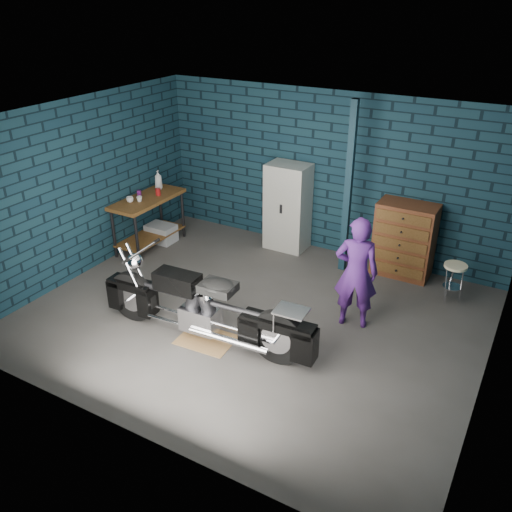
{
  "coord_description": "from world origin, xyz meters",
  "views": [
    {
      "loc": [
        3.16,
        -5.5,
        4.14
      ],
      "look_at": [
        -0.12,
        0.3,
        0.78
      ],
      "focal_mm": 38.0,
      "sensor_mm": 36.0,
      "label": 1
    }
  ],
  "objects_px": {
    "workbench": "(149,222)",
    "person": "(356,273)",
    "locker": "(288,207)",
    "tool_chest": "(404,240)",
    "storage_bin": "(161,233)",
    "motorcycle": "(204,303)",
    "shop_stool": "(453,283)"
  },
  "relations": [
    {
      "from": "workbench",
      "to": "person",
      "type": "distance_m",
      "value": 3.98
    },
    {
      "from": "locker",
      "to": "tool_chest",
      "type": "distance_m",
      "value": 2.02
    },
    {
      "from": "storage_bin",
      "to": "locker",
      "type": "relative_size",
      "value": 0.33
    },
    {
      "from": "motorcycle",
      "to": "locker",
      "type": "bearing_deg",
      "value": 93.18
    },
    {
      "from": "tool_chest",
      "to": "locker",
      "type": "bearing_deg",
      "value": 180.0
    },
    {
      "from": "storage_bin",
      "to": "person",
      "type": "bearing_deg",
      "value": -11.78
    },
    {
      "from": "motorcycle",
      "to": "shop_stool",
      "type": "xyz_separation_m",
      "value": [
        2.54,
        2.56,
        -0.26
      ]
    },
    {
      "from": "workbench",
      "to": "shop_stool",
      "type": "xyz_separation_m",
      "value": [
        4.97,
        0.7,
        -0.16
      ]
    },
    {
      "from": "shop_stool",
      "to": "storage_bin",
      "type": "bearing_deg",
      "value": -174.91
    },
    {
      "from": "locker",
      "to": "workbench",
      "type": "bearing_deg",
      "value": -151.06
    },
    {
      "from": "shop_stool",
      "to": "workbench",
      "type": "bearing_deg",
      "value": -171.98
    },
    {
      "from": "person",
      "to": "locker",
      "type": "distance_m",
      "value": 2.52
    },
    {
      "from": "storage_bin",
      "to": "workbench",
      "type": "bearing_deg",
      "value": -94.4
    },
    {
      "from": "motorcycle",
      "to": "tool_chest",
      "type": "distance_m",
      "value": 3.44
    },
    {
      "from": "tool_chest",
      "to": "workbench",
      "type": "bearing_deg",
      "value": -164.32
    },
    {
      "from": "workbench",
      "to": "person",
      "type": "xyz_separation_m",
      "value": [
        3.93,
        -0.56,
        0.32
      ]
    },
    {
      "from": "tool_chest",
      "to": "shop_stool",
      "type": "height_order",
      "value": "tool_chest"
    },
    {
      "from": "locker",
      "to": "motorcycle",
      "type": "bearing_deg",
      "value": -83.43
    },
    {
      "from": "shop_stool",
      "to": "locker",
      "type": "bearing_deg",
      "value": 171.15
    },
    {
      "from": "locker",
      "to": "tool_chest",
      "type": "relative_size",
      "value": 1.27
    },
    {
      "from": "motorcycle",
      "to": "person",
      "type": "bearing_deg",
      "value": 37.59
    },
    {
      "from": "motorcycle",
      "to": "shop_stool",
      "type": "relative_size",
      "value": 4.29
    },
    {
      "from": "workbench",
      "to": "person",
      "type": "bearing_deg",
      "value": -8.04
    },
    {
      "from": "person",
      "to": "shop_stool",
      "type": "xyz_separation_m",
      "value": [
        1.04,
        1.26,
        -0.48
      ]
    },
    {
      "from": "tool_chest",
      "to": "shop_stool",
      "type": "bearing_deg",
      "value": -27.32
    },
    {
      "from": "motorcycle",
      "to": "person",
      "type": "height_order",
      "value": "person"
    },
    {
      "from": "tool_chest",
      "to": "motorcycle",
      "type": "bearing_deg",
      "value": -119.03
    },
    {
      "from": "workbench",
      "to": "shop_stool",
      "type": "height_order",
      "value": "workbench"
    },
    {
      "from": "workbench",
      "to": "storage_bin",
      "type": "xyz_separation_m",
      "value": [
        0.02,
        0.26,
        -0.3
      ]
    },
    {
      "from": "person",
      "to": "locker",
      "type": "height_order",
      "value": "person"
    },
    {
      "from": "person",
      "to": "workbench",
      "type": "bearing_deg",
      "value": -22.79
    },
    {
      "from": "motorcycle",
      "to": "person",
      "type": "distance_m",
      "value": 2.0
    }
  ]
}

